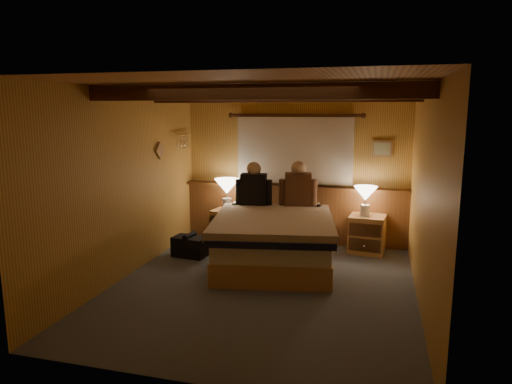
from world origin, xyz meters
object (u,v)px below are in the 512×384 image
(duffel_bag, at_px, (190,246))
(bed, at_px, (274,239))
(person_left, at_px, (254,187))
(lamp_right, at_px, (365,195))
(nightstand_left, at_px, (228,226))
(nightstand_right, at_px, (367,234))
(lamp_left, at_px, (227,188))
(person_right, at_px, (298,187))

(duffel_bag, bearing_deg, bed, 6.35)
(person_left, bearing_deg, lamp_right, 0.03)
(nightstand_left, bearing_deg, bed, -31.95)
(lamp_right, xyz_separation_m, person_left, (-1.67, -0.19, 0.08))
(person_left, relative_size, duffel_bag, 1.32)
(lamp_right, relative_size, duffel_bag, 0.86)
(duffel_bag, bearing_deg, nightstand_left, 78.69)
(nightstand_right, relative_size, person_left, 0.83)
(lamp_right, relative_size, person_left, 0.66)
(nightstand_right, height_order, lamp_right, lamp_right)
(nightstand_left, bearing_deg, duffel_bag, -97.28)
(person_left, bearing_deg, lamp_left, 151.40)
(bed, xyz_separation_m, nightstand_right, (1.24, 0.89, -0.08))
(lamp_left, bearing_deg, lamp_right, -0.42)
(bed, distance_m, lamp_left, 1.41)
(nightstand_right, height_order, lamp_left, lamp_left)
(person_left, bearing_deg, nightstand_right, 1.13)
(lamp_right, distance_m, person_right, 1.01)
(nightstand_right, distance_m, person_right, 1.26)
(duffel_bag, bearing_deg, lamp_left, 77.90)
(lamp_left, distance_m, person_left, 0.55)
(person_left, bearing_deg, duffel_bag, -147.44)
(nightstand_left, relative_size, nightstand_right, 0.98)
(lamp_left, height_order, duffel_bag, lamp_left)
(nightstand_left, height_order, person_left, person_left)
(bed, distance_m, duffel_bag, 1.28)
(lamp_right, height_order, person_left, person_left)
(lamp_right, bearing_deg, duffel_bag, -161.26)
(bed, xyz_separation_m, person_left, (-0.47, 0.66, 0.61))
(bed, bearing_deg, duffel_bag, 169.37)
(bed, xyz_separation_m, duffel_bag, (-1.27, 0.01, -0.21))
(person_left, bearing_deg, nightstand_left, 147.72)
(bed, relative_size, person_left, 3.31)
(nightstand_left, relative_size, person_right, 0.78)
(nightstand_left, distance_m, lamp_left, 0.63)
(lamp_left, relative_size, person_left, 0.75)
(nightstand_left, relative_size, duffel_bag, 1.06)
(nightstand_left, xyz_separation_m, person_right, (1.17, -0.12, 0.71))
(lamp_right, height_order, duffel_bag, lamp_right)
(nightstand_right, bearing_deg, bed, -138.27)
(nightstand_right, distance_m, lamp_left, 2.30)
(bed, xyz_separation_m, nightstand_left, (-0.97, 0.91, -0.10))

